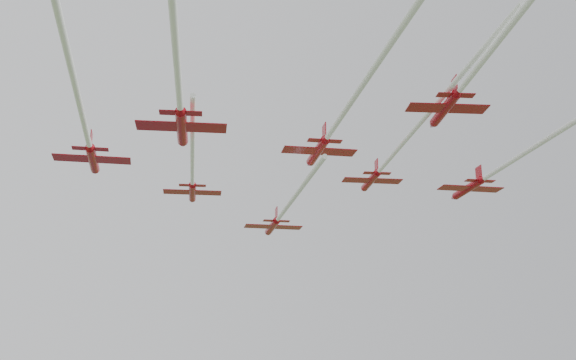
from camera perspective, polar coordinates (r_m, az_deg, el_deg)
name	(u,v)px	position (r m, az deg, el deg)	size (l,w,h in m)	color
jet_lead	(281,215)	(110.67, -0.54, -2.75)	(15.09, 43.50, 2.81)	#AC0713
jet_row2_left	(193,176)	(97.73, -7.56, 0.34)	(15.87, 40.72, 2.51)	#AC0713
jet_row2_right	(397,150)	(93.37, 8.58, 2.33)	(20.84, 54.77, 2.59)	#AC0713
jet_row3_left	(83,117)	(79.67, -15.92, 4.84)	(19.22, 60.28, 2.85)	#AC0713
jet_row3_mid	(336,124)	(81.97, 3.85, 4.47)	(16.41, 47.15, 2.79)	#AC0713
jet_row3_right	(513,160)	(87.71, 17.36, 1.50)	(16.98, 51.35, 2.52)	#AC0713
jet_row4_left	(176,57)	(60.81, -8.80, 9.59)	(24.17, 62.67, 2.81)	#AC0713
jet_row4_right	(508,29)	(63.20, 17.00, 11.37)	(25.90, 62.02, 2.55)	#AC0713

